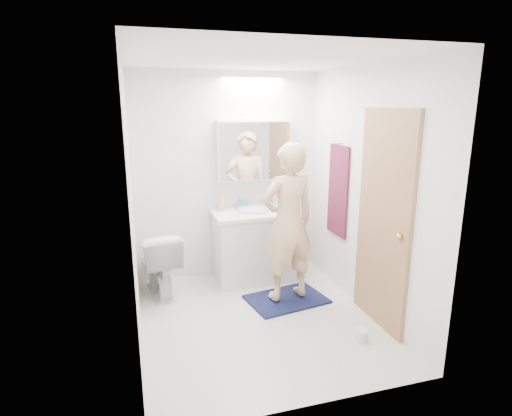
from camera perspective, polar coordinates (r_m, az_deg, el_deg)
name	(u,v)px	position (r m, az deg, el deg)	size (l,w,h in m)	color
floor	(258,319)	(4.20, 0.32, -14.89)	(2.50, 2.50, 0.00)	silver
ceiling	(259,58)	(3.69, 0.37, 19.73)	(2.50, 2.50, 0.00)	white
wall_back	(228,176)	(4.96, -3.83, 4.35)	(2.50, 2.50, 0.00)	white
wall_front	(316,241)	(2.64, 8.19, -4.54)	(2.50, 2.50, 0.00)	white
wall_left	(132,207)	(3.62, -16.58, 0.12)	(2.50, 2.50, 0.00)	white
wall_right	(367,192)	(4.21, 14.83, 2.17)	(2.50, 2.50, 0.00)	white
vanity_cabinet	(254,247)	(4.95, -0.28, -5.33)	(0.90, 0.55, 0.78)	silver
countertop	(254,213)	(4.83, -0.28, -0.74)	(0.95, 0.58, 0.04)	silver
sink_basin	(253,210)	(4.85, -0.38, -0.25)	(0.36, 0.36, 0.03)	silver
faucet	(249,201)	(5.01, -0.98, 0.98)	(0.02, 0.02, 0.16)	silver
medicine_cabinet	(254,151)	(4.92, -0.25, 7.83)	(0.88, 0.14, 0.70)	white
mirror_panel	(256,151)	(4.85, 0.00, 7.74)	(0.84, 0.01, 0.66)	silver
toilet	(159,263)	(4.69, -13.04, -7.26)	(0.40, 0.71, 0.72)	white
bath_rug	(286,299)	(4.56, 4.18, -12.28)	(0.80, 0.55, 0.02)	#141440
person	(288,222)	(4.26, 4.38, -1.98)	(0.59, 0.39, 1.63)	#D9AD82
door	(384,221)	(3.96, 16.99, -1.71)	(0.04, 0.80, 2.00)	tan
door_knob	(399,236)	(3.72, 18.93, -3.69)	(0.06, 0.06, 0.06)	gold
towel	(338,191)	(4.69, 11.09, 2.31)	(0.02, 0.42, 1.00)	#15143F
towel_hook	(339,143)	(4.61, 11.25, 8.64)	(0.02, 0.02, 0.07)	silver
soap_bottle_a	(221,202)	(4.86, -4.81, 0.81)	(0.08, 0.08, 0.21)	tan
soap_bottle_b	(240,202)	(4.94, -2.26, 0.76)	(0.07, 0.07, 0.15)	#5274B0
toothbrush_cup	(269,204)	(5.03, 1.83, 0.58)	(0.09, 0.09, 0.08)	#4556D0
toilet_paper_roll	(361,335)	(3.96, 14.16, -16.47)	(0.11, 0.11, 0.10)	silver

